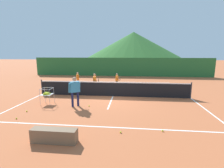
# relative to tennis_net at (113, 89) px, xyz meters

# --- Properties ---
(ground_plane) EXTENTS (120.00, 120.00, 0.00)m
(ground_plane) POSITION_rel_tennis_net_xyz_m (0.00, 0.00, -0.50)
(ground_plane) COLOR #BC6038
(line_baseline_near) EXTENTS (10.08, 0.08, 0.01)m
(line_baseline_near) POSITION_rel_tennis_net_xyz_m (0.00, -4.76, -0.50)
(line_baseline_near) COLOR white
(line_baseline_near) RESTS_ON ground
(line_baseline_far) EXTENTS (10.08, 0.08, 0.01)m
(line_baseline_far) POSITION_rel_tennis_net_xyz_m (0.00, 5.82, -0.50)
(line_baseline_far) COLOR white
(line_baseline_far) RESTS_ON ground
(line_sideline_west) EXTENTS (0.08, 10.58, 0.01)m
(line_sideline_west) POSITION_rel_tennis_net_xyz_m (-5.04, 0.00, -0.50)
(line_sideline_west) COLOR white
(line_sideline_west) RESTS_ON ground
(line_sideline_east) EXTENTS (0.08, 10.58, 0.01)m
(line_sideline_east) POSITION_rel_tennis_net_xyz_m (5.04, 0.00, -0.50)
(line_sideline_east) COLOR white
(line_sideline_east) RESTS_ON ground
(line_service_center) EXTENTS (0.08, 5.40, 0.01)m
(line_service_center) POSITION_rel_tennis_net_xyz_m (0.00, 0.00, -0.50)
(line_service_center) COLOR white
(line_service_center) RESTS_ON ground
(tennis_net) EXTENTS (10.08, 0.08, 1.05)m
(tennis_net) POSITION_rel_tennis_net_xyz_m (0.00, 0.00, 0.00)
(tennis_net) COLOR #333338
(tennis_net) RESTS_ON ground
(instructor) EXTENTS (0.64, 0.73, 1.62)m
(instructor) POSITION_rel_tennis_net_xyz_m (-1.81, -2.36, 0.47)
(instructor) COLOR #191E4C
(instructor) RESTS_ON ground
(student_0) EXTENTS (0.35, 0.52, 1.26)m
(student_0) POSITION_rel_tennis_net_xyz_m (-3.32, 2.89, 0.26)
(student_0) COLOR silver
(student_0) RESTS_ON ground
(student_1) EXTENTS (0.47, 0.62, 1.36)m
(student_1) POSITION_rel_tennis_net_xyz_m (-1.50, 1.29, 0.32)
(student_1) COLOR navy
(student_1) RESTS_ON ground
(student_2) EXTENTS (0.41, 0.63, 1.21)m
(student_2) POSITION_rel_tennis_net_xyz_m (0.06, 2.76, 0.23)
(student_2) COLOR black
(student_2) RESTS_ON ground
(ball_cart) EXTENTS (0.58, 0.58, 0.90)m
(ball_cart) POSITION_rel_tennis_net_xyz_m (-3.57, -2.08, 0.10)
(ball_cart) COLOR #B7B7BC
(ball_cart) RESTS_ON ground
(tennis_ball_0) EXTENTS (0.07, 0.07, 0.07)m
(tennis_ball_0) POSITION_rel_tennis_net_xyz_m (2.36, -4.91, -0.47)
(tennis_ball_0) COLOR yellow
(tennis_ball_0) RESTS_ON ground
(tennis_ball_1) EXTENTS (0.07, 0.07, 0.07)m
(tennis_ball_1) POSITION_rel_tennis_net_xyz_m (-3.83, -4.38, -0.47)
(tennis_ball_1) COLOR yellow
(tennis_ball_1) RESTS_ON ground
(tennis_ball_2) EXTENTS (0.07, 0.07, 0.07)m
(tennis_ball_2) POSITION_rel_tennis_net_xyz_m (-1.07, -2.31, -0.47)
(tennis_ball_2) COLOR yellow
(tennis_ball_2) RESTS_ON ground
(tennis_ball_3) EXTENTS (0.07, 0.07, 0.07)m
(tennis_ball_3) POSITION_rel_tennis_net_xyz_m (-3.94, -3.47, -0.47)
(tennis_ball_3) COLOR yellow
(tennis_ball_3) RESTS_ON ground
(tennis_ball_4) EXTENTS (0.07, 0.07, 0.07)m
(tennis_ball_4) POSITION_rel_tennis_net_xyz_m (0.81, -5.18, -0.47)
(tennis_ball_4) COLOR yellow
(tennis_ball_4) RESTS_ON ground
(tennis_ball_5) EXTENTS (0.07, 0.07, 0.07)m
(tennis_ball_5) POSITION_rel_tennis_net_xyz_m (-2.23, -0.60, -0.47)
(tennis_ball_5) COLOR yellow
(tennis_ball_5) RESTS_ON ground
(windscreen_fence) EXTENTS (22.18, 0.08, 2.29)m
(windscreen_fence) POSITION_rel_tennis_net_xyz_m (0.00, 9.99, 0.64)
(windscreen_fence) COLOR #286B33
(windscreen_fence) RESTS_ON ground
(courtside_bench) EXTENTS (1.50, 0.36, 0.46)m
(courtside_bench) POSITION_rel_tennis_net_xyz_m (-1.30, -6.05, -0.27)
(courtside_bench) COLOR brown
(courtside_bench) RESTS_ON ground
(hill_0) EXTENTS (47.95, 47.95, 13.07)m
(hill_0) POSITION_rel_tennis_net_xyz_m (2.58, 75.63, 6.04)
(hill_0) COLOR #2D6628
(hill_0) RESTS_ON ground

